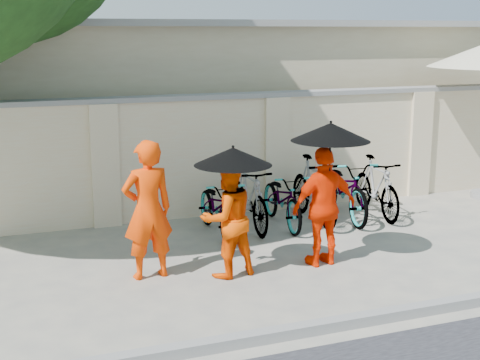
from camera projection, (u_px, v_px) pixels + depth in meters
name	position (u px, v px, depth m)	size (l,w,h in m)	color
ground	(228.00, 282.00, 8.49)	(80.00, 80.00, 0.00)	#A39B86
kerb	(283.00, 333.00, 6.93)	(40.00, 0.16, 0.12)	gray
compound_wall	(220.00, 156.00, 11.54)	(20.00, 0.30, 2.00)	beige
building_behind	(207.00, 99.00, 15.22)	(14.00, 6.00, 3.20)	#B8AD8F
monk_left	(148.00, 210.00, 8.48)	(0.66, 0.43, 1.80)	#FF3C02
monk_center	(227.00, 218.00, 8.57)	(0.75, 0.58, 1.54)	#F24700
parasol_center	(233.00, 156.00, 8.33)	(0.99, 0.99, 0.83)	black
monk_right	(324.00, 207.00, 8.97)	(0.96, 0.40, 1.63)	#FF2A00
parasol_right	(331.00, 132.00, 8.68)	(1.04, 1.04, 1.03)	black
bike_0	(217.00, 207.00, 10.39)	(0.59, 1.70, 0.89)	gray
bike_1	(249.00, 197.00, 10.66)	(0.49, 1.74, 1.05)	gray
bike_2	(283.00, 199.00, 10.86)	(0.60, 1.72, 0.90)	gray
bike_3	(314.00, 190.00, 11.07)	(0.51, 1.81, 1.09)	gray
bike_4	(344.00, 188.00, 11.29)	(0.69, 1.98, 1.04)	gray
bike_5	(376.00, 187.00, 11.42)	(0.48, 1.70, 1.02)	gray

